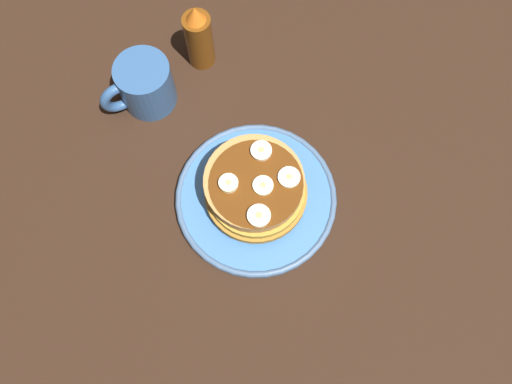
{
  "coord_description": "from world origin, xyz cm",
  "views": [
    {
      "loc": [
        12.88,
        22.93,
        77.71
      ],
      "look_at": [
        0.0,
        0.0,
        3.58
      ],
      "focal_mm": 38.12,
      "sensor_mm": 36.0,
      "label": 1
    }
  ],
  "objects_px": {
    "pancake_stack": "(254,189)",
    "banana_slice_2": "(259,216)",
    "banana_slice_0": "(263,186)",
    "coffee_mug": "(144,85)",
    "banana_slice_1": "(228,183)",
    "banana_slice_3": "(261,151)",
    "banana_slice_4": "(289,177)",
    "syrup_bottle": "(199,37)",
    "plate": "(256,198)"
  },
  "relations": [
    {
      "from": "banana_slice_3",
      "to": "syrup_bottle",
      "type": "relative_size",
      "value": 0.24
    },
    {
      "from": "plate",
      "to": "banana_slice_4",
      "type": "xyz_separation_m",
      "value": [
        -0.04,
        0.02,
        0.07
      ]
    },
    {
      "from": "syrup_bottle",
      "to": "banana_slice_0",
      "type": "bearing_deg",
      "value": 82.05
    },
    {
      "from": "banana_slice_3",
      "to": "banana_slice_2",
      "type": "bearing_deg",
      "value": 58.68
    },
    {
      "from": "banana_slice_0",
      "to": "syrup_bottle",
      "type": "relative_size",
      "value": 0.23
    },
    {
      "from": "banana_slice_3",
      "to": "syrup_bottle",
      "type": "bearing_deg",
      "value": -93.62
    },
    {
      "from": "banana_slice_0",
      "to": "plate",
      "type": "bearing_deg",
      "value": -55.09
    },
    {
      "from": "plate",
      "to": "banana_slice_2",
      "type": "xyz_separation_m",
      "value": [
        0.02,
        0.04,
        0.07
      ]
    },
    {
      "from": "coffee_mug",
      "to": "banana_slice_2",
      "type": "bearing_deg",
      "value": 99.46
    },
    {
      "from": "banana_slice_3",
      "to": "syrup_bottle",
      "type": "xyz_separation_m",
      "value": [
        -0.01,
        -0.22,
        -0.02
      ]
    },
    {
      "from": "coffee_mug",
      "to": "syrup_bottle",
      "type": "distance_m",
      "value": 0.11
    },
    {
      "from": "plate",
      "to": "syrup_bottle",
      "type": "xyz_separation_m",
      "value": [
        -0.04,
        -0.26,
        0.05
      ]
    },
    {
      "from": "plate",
      "to": "banana_slice_4",
      "type": "relative_size",
      "value": 7.67
    },
    {
      "from": "banana_slice_2",
      "to": "syrup_bottle",
      "type": "distance_m",
      "value": 0.31
    },
    {
      "from": "syrup_bottle",
      "to": "coffee_mug",
      "type": "bearing_deg",
      "value": 12.95
    },
    {
      "from": "plate",
      "to": "pancake_stack",
      "type": "distance_m",
      "value": 0.03
    },
    {
      "from": "banana_slice_3",
      "to": "banana_slice_4",
      "type": "height_order",
      "value": "banana_slice_3"
    },
    {
      "from": "banana_slice_2",
      "to": "banana_slice_3",
      "type": "relative_size",
      "value": 1.07
    },
    {
      "from": "banana_slice_2",
      "to": "syrup_bottle",
      "type": "bearing_deg",
      "value": -101.87
    },
    {
      "from": "banana_slice_0",
      "to": "banana_slice_3",
      "type": "relative_size",
      "value": 0.96
    },
    {
      "from": "banana_slice_4",
      "to": "banana_slice_1",
      "type": "bearing_deg",
      "value": -22.82
    },
    {
      "from": "plate",
      "to": "banana_slice_3",
      "type": "distance_m",
      "value": 0.08
    },
    {
      "from": "banana_slice_2",
      "to": "banana_slice_3",
      "type": "xyz_separation_m",
      "value": [
        -0.05,
        -0.08,
        -0.0
      ]
    },
    {
      "from": "pancake_stack",
      "to": "banana_slice_4",
      "type": "distance_m",
      "value": 0.06
    },
    {
      "from": "banana_slice_3",
      "to": "banana_slice_4",
      "type": "distance_m",
      "value": 0.06
    },
    {
      "from": "banana_slice_1",
      "to": "banana_slice_3",
      "type": "bearing_deg",
      "value": -161.79
    },
    {
      "from": "banana_slice_4",
      "to": "banana_slice_2",
      "type": "bearing_deg",
      "value": 23.94
    },
    {
      "from": "syrup_bottle",
      "to": "banana_slice_1",
      "type": "bearing_deg",
      "value": 72.3
    },
    {
      "from": "pancake_stack",
      "to": "banana_slice_4",
      "type": "xyz_separation_m",
      "value": [
        -0.05,
        0.02,
        0.03
      ]
    },
    {
      "from": "pancake_stack",
      "to": "coffee_mug",
      "type": "bearing_deg",
      "value": -74.24
    },
    {
      "from": "pancake_stack",
      "to": "banana_slice_1",
      "type": "distance_m",
      "value": 0.05
    },
    {
      "from": "banana_slice_1",
      "to": "syrup_bottle",
      "type": "distance_m",
      "value": 0.26
    },
    {
      "from": "banana_slice_1",
      "to": "banana_slice_4",
      "type": "relative_size",
      "value": 0.87
    },
    {
      "from": "coffee_mug",
      "to": "syrup_bottle",
      "type": "relative_size",
      "value": 0.93
    },
    {
      "from": "banana_slice_2",
      "to": "banana_slice_4",
      "type": "bearing_deg",
      "value": -156.06
    },
    {
      "from": "plate",
      "to": "banana_slice_2",
      "type": "distance_m",
      "value": 0.08
    },
    {
      "from": "plate",
      "to": "banana_slice_3",
      "type": "xyz_separation_m",
      "value": [
        -0.03,
        -0.04,
        0.07
      ]
    },
    {
      "from": "banana_slice_1",
      "to": "syrup_bottle",
      "type": "height_order",
      "value": "syrup_bottle"
    },
    {
      "from": "pancake_stack",
      "to": "banana_slice_2",
      "type": "distance_m",
      "value": 0.06
    },
    {
      "from": "coffee_mug",
      "to": "syrup_bottle",
      "type": "height_order",
      "value": "syrup_bottle"
    },
    {
      "from": "banana_slice_1",
      "to": "pancake_stack",
      "type": "bearing_deg",
      "value": 157.37
    },
    {
      "from": "banana_slice_2",
      "to": "banana_slice_4",
      "type": "height_order",
      "value": "banana_slice_2"
    },
    {
      "from": "banana_slice_4",
      "to": "banana_slice_0",
      "type": "bearing_deg",
      "value": -10.6
    },
    {
      "from": "banana_slice_2",
      "to": "coffee_mug",
      "type": "distance_m",
      "value": 0.29
    },
    {
      "from": "pancake_stack",
      "to": "banana_slice_3",
      "type": "relative_size",
      "value": 4.95
    },
    {
      "from": "banana_slice_1",
      "to": "syrup_bottle",
      "type": "bearing_deg",
      "value": -107.7
    },
    {
      "from": "banana_slice_3",
      "to": "banana_slice_4",
      "type": "xyz_separation_m",
      "value": [
        -0.01,
        0.05,
        -0.0
      ]
    },
    {
      "from": "banana_slice_1",
      "to": "banana_slice_3",
      "type": "distance_m",
      "value": 0.07
    },
    {
      "from": "banana_slice_0",
      "to": "coffee_mug",
      "type": "bearing_deg",
      "value": -73.35
    },
    {
      "from": "banana_slice_0",
      "to": "banana_slice_1",
      "type": "bearing_deg",
      "value": -32.62
    }
  ]
}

